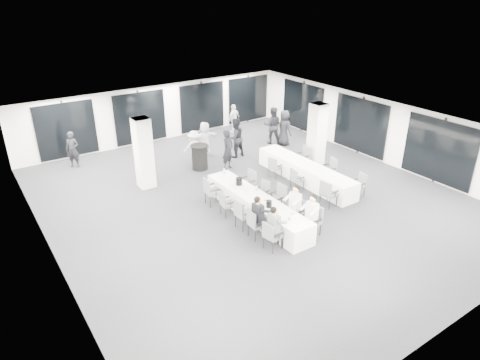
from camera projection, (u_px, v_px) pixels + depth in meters
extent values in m
cube|color=#232328|center=(251.00, 198.00, 16.08)|extent=(14.00, 16.00, 0.02)
cube|color=white|center=(252.00, 127.00, 14.90)|extent=(14.00, 16.00, 0.02)
cube|color=silver|center=(47.00, 219.00, 11.91)|extent=(0.02, 16.00, 2.80)
cube|color=silver|center=(379.00, 130.00, 19.07)|extent=(0.02, 16.00, 2.80)
cube|color=silver|center=(158.00, 113.00, 21.49)|extent=(14.00, 0.02, 2.80)
cube|color=silver|center=(461.00, 279.00, 9.49)|extent=(14.00, 0.02, 2.80)
cube|color=black|center=(159.00, 114.00, 21.46)|extent=(13.60, 0.06, 2.50)
cube|color=black|center=(360.00, 125.00, 19.81)|extent=(0.06, 14.00, 2.50)
cube|color=white|center=(144.00, 153.00, 16.46)|extent=(0.60, 0.60, 2.80)
cube|color=white|center=(317.00, 135.00, 18.39)|extent=(0.60, 0.60, 2.80)
cube|color=white|center=(256.00, 207.00, 14.68)|extent=(0.90, 5.00, 0.75)
cube|color=white|center=(305.00, 172.00, 17.32)|extent=(0.90, 5.00, 0.75)
cylinder|color=black|center=(200.00, 157.00, 18.40)|extent=(0.68, 0.68, 1.07)
cylinder|color=black|center=(199.00, 146.00, 18.17)|extent=(0.78, 0.78, 0.02)
cube|color=#4F5156|center=(273.00, 236.00, 12.86)|extent=(0.52, 0.54, 0.08)
cube|color=#4F5156|center=(268.00, 231.00, 12.61)|extent=(0.12, 0.46, 0.46)
cylinder|color=black|center=(263.00, 243.00, 12.97)|extent=(0.04, 0.04, 0.41)
cylinder|color=black|center=(273.00, 248.00, 12.71)|extent=(0.04, 0.04, 0.41)
cylinder|color=black|center=(272.00, 238.00, 13.22)|extent=(0.04, 0.04, 0.41)
cylinder|color=black|center=(282.00, 243.00, 12.95)|extent=(0.04, 0.04, 0.41)
cube|color=black|center=(267.00, 228.00, 12.96)|extent=(0.34, 0.09, 0.04)
cube|color=black|center=(279.00, 234.00, 12.62)|extent=(0.34, 0.09, 0.04)
cube|color=#4F5156|center=(257.00, 224.00, 13.45)|extent=(0.49, 0.51, 0.08)
cube|color=#4F5156|center=(251.00, 219.00, 13.23)|extent=(0.08, 0.47, 0.47)
cylinder|color=black|center=(248.00, 230.00, 13.62)|extent=(0.04, 0.04, 0.42)
cylinder|color=black|center=(255.00, 236.00, 13.31)|extent=(0.04, 0.04, 0.42)
cylinder|color=black|center=(259.00, 226.00, 13.81)|extent=(0.04, 0.04, 0.42)
cylinder|color=black|center=(266.00, 232.00, 13.50)|extent=(0.04, 0.04, 0.42)
cube|color=black|center=(253.00, 216.00, 13.58)|extent=(0.35, 0.06, 0.04)
cube|color=black|center=(262.00, 223.00, 13.19)|extent=(0.35, 0.06, 0.04)
cube|color=#4F5156|center=(245.00, 215.00, 13.96)|extent=(0.50, 0.52, 0.09)
cube|color=#4F5156|center=(239.00, 209.00, 13.72)|extent=(0.07, 0.49, 0.49)
cylinder|color=black|center=(236.00, 221.00, 14.12)|extent=(0.04, 0.04, 0.44)
cylinder|color=black|center=(243.00, 226.00, 13.80)|extent=(0.04, 0.04, 0.44)
cylinder|color=black|center=(246.00, 217.00, 14.34)|extent=(0.04, 0.04, 0.44)
cylinder|color=black|center=(254.00, 222.00, 14.02)|extent=(0.04, 0.04, 0.44)
cube|color=black|center=(240.00, 207.00, 14.09)|extent=(0.36, 0.05, 0.04)
cube|color=black|center=(249.00, 213.00, 13.69)|extent=(0.36, 0.05, 0.04)
cube|color=#4F5156|center=(228.00, 204.00, 14.74)|extent=(0.49, 0.50, 0.08)
cube|color=#4F5156|center=(222.00, 199.00, 14.55)|extent=(0.11, 0.44, 0.43)
cylinder|color=black|center=(221.00, 209.00, 14.92)|extent=(0.03, 0.03, 0.38)
cylinder|color=black|center=(225.00, 214.00, 14.61)|extent=(0.03, 0.03, 0.38)
cylinder|color=black|center=(231.00, 207.00, 15.07)|extent=(0.03, 0.03, 0.38)
cylinder|color=black|center=(235.00, 211.00, 14.76)|extent=(0.03, 0.03, 0.38)
cube|color=black|center=(225.00, 197.00, 14.87)|extent=(0.32, 0.08, 0.04)
cube|color=black|center=(231.00, 203.00, 14.49)|extent=(0.32, 0.08, 0.04)
cube|color=#4F5156|center=(213.00, 192.00, 15.47)|extent=(0.55, 0.57, 0.09)
cube|color=#4F5156|center=(207.00, 186.00, 15.24)|extent=(0.12, 0.50, 0.50)
cylinder|color=black|center=(205.00, 197.00, 15.66)|extent=(0.04, 0.04, 0.44)
cylinder|color=black|center=(210.00, 202.00, 15.31)|extent=(0.04, 0.04, 0.44)
cylinder|color=black|center=(216.00, 195.00, 15.84)|extent=(0.04, 0.04, 0.44)
cylinder|color=black|center=(221.00, 200.00, 15.50)|extent=(0.04, 0.04, 0.44)
cube|color=black|center=(210.00, 185.00, 15.61)|extent=(0.37, 0.08, 0.04)
cube|color=black|center=(216.00, 190.00, 15.17)|extent=(0.37, 0.08, 0.04)
cube|color=#4F5156|center=(312.00, 222.00, 13.56)|extent=(0.50, 0.52, 0.08)
cube|color=#4F5156|center=(317.00, 212.00, 13.56)|extent=(0.08, 0.48, 0.48)
cylinder|color=black|center=(320.00, 230.00, 13.63)|extent=(0.04, 0.04, 0.43)
cylinder|color=black|center=(311.00, 224.00, 13.93)|extent=(0.04, 0.04, 0.43)
cylinder|color=black|center=(311.00, 234.00, 13.40)|extent=(0.04, 0.04, 0.43)
cylinder|color=black|center=(302.00, 228.00, 13.71)|extent=(0.04, 0.04, 0.43)
cube|color=black|center=(318.00, 221.00, 13.30)|extent=(0.35, 0.05, 0.04)
cube|color=black|center=(306.00, 214.00, 13.68)|extent=(0.35, 0.05, 0.04)
cube|color=#4F5156|center=(295.00, 213.00, 14.17)|extent=(0.51, 0.53, 0.07)
cube|color=#4F5156|center=(299.00, 204.00, 14.20)|extent=(0.14, 0.43, 0.43)
cylinder|color=black|center=(302.00, 219.00, 14.27)|extent=(0.03, 0.03, 0.38)
cylinder|color=black|center=(294.00, 215.00, 14.51)|extent=(0.03, 0.03, 0.38)
cylinder|color=black|center=(296.00, 223.00, 14.03)|extent=(0.03, 0.03, 0.38)
cylinder|color=black|center=(287.00, 219.00, 14.27)|extent=(0.03, 0.03, 0.38)
cube|color=black|center=(301.00, 211.00, 13.96)|extent=(0.32, 0.10, 0.04)
cube|color=black|center=(290.00, 207.00, 14.26)|extent=(0.32, 0.10, 0.04)
cube|color=#4F5156|center=(276.00, 200.00, 14.89)|extent=(0.50, 0.52, 0.09)
cube|color=#4F5156|center=(282.00, 191.00, 14.89)|extent=(0.07, 0.50, 0.49)
cylinder|color=black|center=(285.00, 208.00, 14.95)|extent=(0.04, 0.04, 0.44)
cylinder|color=black|center=(277.00, 203.00, 15.27)|extent=(0.04, 0.04, 0.44)
cylinder|color=black|center=(275.00, 211.00, 14.73)|extent=(0.04, 0.04, 0.44)
cylinder|color=black|center=(267.00, 206.00, 15.05)|extent=(0.04, 0.04, 0.44)
cube|color=black|center=(281.00, 198.00, 14.61)|extent=(0.37, 0.05, 0.04)
cube|color=black|center=(272.00, 193.00, 15.01)|extent=(0.37, 0.05, 0.04)
cube|color=#4F5156|center=(262.00, 193.00, 15.53)|extent=(0.51, 0.53, 0.07)
cube|color=#4F5156|center=(266.00, 185.00, 15.57)|extent=(0.16, 0.42, 0.42)
cylinder|color=black|center=(269.00, 199.00, 15.64)|extent=(0.03, 0.03, 0.37)
cylinder|color=black|center=(261.00, 196.00, 15.86)|extent=(0.03, 0.03, 0.37)
cylinder|color=black|center=(263.00, 202.00, 15.40)|extent=(0.03, 0.03, 0.37)
cylinder|color=black|center=(255.00, 199.00, 15.61)|extent=(0.03, 0.03, 0.37)
cube|color=black|center=(267.00, 191.00, 15.33)|extent=(0.31, 0.11, 0.04)
cube|color=black|center=(257.00, 188.00, 15.61)|extent=(0.31, 0.11, 0.04)
cube|color=#4F5156|center=(248.00, 183.00, 16.21)|extent=(0.50, 0.51, 0.08)
cube|color=#4F5156|center=(252.00, 175.00, 16.22)|extent=(0.10, 0.46, 0.46)
cylinder|color=black|center=(255.00, 190.00, 16.28)|extent=(0.04, 0.04, 0.41)
cylinder|color=black|center=(248.00, 186.00, 16.57)|extent=(0.04, 0.04, 0.41)
cylinder|color=black|center=(247.00, 192.00, 16.06)|extent=(0.04, 0.04, 0.41)
cylinder|color=black|center=(240.00, 189.00, 16.34)|extent=(0.04, 0.04, 0.41)
cube|color=black|center=(252.00, 182.00, 15.96)|extent=(0.34, 0.07, 0.04)
cube|color=black|center=(243.00, 177.00, 16.31)|extent=(0.34, 0.07, 0.04)
cube|color=#4F5156|center=(329.00, 194.00, 15.33)|extent=(0.55, 0.57, 0.09)
cube|color=#4F5156|center=(325.00, 189.00, 15.07)|extent=(0.12, 0.49, 0.49)
cylinder|color=black|center=(320.00, 200.00, 15.45)|extent=(0.04, 0.04, 0.44)
cylinder|color=black|center=(329.00, 204.00, 15.16)|extent=(0.04, 0.04, 0.44)
cylinder|color=black|center=(327.00, 197.00, 15.71)|extent=(0.04, 0.04, 0.44)
cylinder|color=black|center=(337.00, 201.00, 15.42)|extent=(0.04, 0.04, 0.44)
cube|color=black|center=(323.00, 187.00, 15.43)|extent=(0.36, 0.09, 0.04)
cube|color=black|center=(335.00, 192.00, 15.07)|extent=(0.36, 0.09, 0.04)
cube|color=#4F5156|center=(297.00, 179.00, 16.63)|extent=(0.47, 0.49, 0.07)
cube|color=#4F5156|center=(293.00, 175.00, 16.45)|extent=(0.11, 0.42, 0.42)
cylinder|color=black|center=(291.00, 184.00, 16.80)|extent=(0.03, 0.03, 0.37)
cylinder|color=black|center=(296.00, 187.00, 16.51)|extent=(0.03, 0.03, 0.37)
cylinder|color=black|center=(298.00, 182.00, 16.95)|extent=(0.03, 0.03, 0.37)
cylinder|color=black|center=(304.00, 185.00, 16.65)|extent=(0.03, 0.03, 0.37)
cube|color=black|center=(294.00, 174.00, 16.75)|extent=(0.31, 0.08, 0.04)
cube|color=black|center=(301.00, 178.00, 16.38)|extent=(0.31, 0.08, 0.04)
cube|color=#4F5156|center=(275.00, 168.00, 17.66)|extent=(0.52, 0.53, 0.07)
cube|color=#4F5156|center=(272.00, 163.00, 17.42)|extent=(0.15, 0.43, 0.43)
cylinder|color=black|center=(269.00, 173.00, 17.74)|extent=(0.03, 0.03, 0.38)
cylinder|color=black|center=(276.00, 175.00, 17.52)|extent=(0.03, 0.03, 0.38)
cylinder|color=black|center=(274.00, 170.00, 17.99)|extent=(0.03, 0.03, 0.38)
cylinder|color=black|center=(281.00, 173.00, 17.77)|extent=(0.03, 0.03, 0.38)
cube|color=black|center=(271.00, 163.00, 17.73)|extent=(0.32, 0.11, 0.04)
cube|color=black|center=(280.00, 166.00, 17.45)|extent=(0.32, 0.11, 0.04)
cube|color=#4F5156|center=(358.00, 186.00, 16.11)|extent=(0.47, 0.49, 0.07)
cube|color=#4F5156|center=(363.00, 179.00, 16.09)|extent=(0.10, 0.43, 0.42)
cylinder|color=black|center=(364.00, 192.00, 16.13)|extent=(0.03, 0.03, 0.38)
cylinder|color=black|center=(357.00, 188.00, 16.43)|extent=(0.03, 0.03, 0.38)
cylinder|color=black|center=(357.00, 194.00, 15.98)|extent=(0.03, 0.03, 0.38)
cylinder|color=black|center=(350.00, 190.00, 16.27)|extent=(0.03, 0.03, 0.38)
cube|color=black|center=(363.00, 184.00, 15.86)|extent=(0.32, 0.07, 0.04)
cube|color=black|center=(354.00, 180.00, 16.23)|extent=(0.32, 0.07, 0.04)
cube|color=#4F5156|center=(328.00, 171.00, 17.25)|extent=(0.57, 0.58, 0.08)
cube|color=#4F5156|center=(334.00, 164.00, 17.21)|extent=(0.16, 0.47, 0.47)
cylinder|color=black|center=(335.00, 178.00, 17.25)|extent=(0.04, 0.04, 0.42)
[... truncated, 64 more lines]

